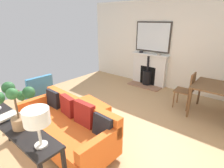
{
  "coord_description": "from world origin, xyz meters",
  "views": [
    {
      "loc": [
        2.28,
        2.34,
        2.08
      ],
      "look_at": [
        -0.66,
        -0.07,
        0.66
      ],
      "focal_mm": 28.16,
      "sensor_mm": 36.0,
      "label": 1
    }
  ],
  "objects_px": {
    "mantel_bowl_near": "(141,52)",
    "armchair_accent": "(38,91)",
    "table_lamp_far_end": "(37,118)",
    "mantel_bowl_far": "(159,54)",
    "dining_table": "(215,90)",
    "ottoman": "(90,109)",
    "dining_chair_near_fireplace": "(188,88)",
    "potted_plant": "(15,101)",
    "fireplace": "(149,71)",
    "book_stack": "(7,116)",
    "console_table": "(16,130)",
    "sofa": "(67,126)"
  },
  "relations": [
    {
      "from": "mantel_bowl_near",
      "to": "armchair_accent",
      "type": "height_order",
      "value": "mantel_bowl_near"
    },
    {
      "from": "table_lamp_far_end",
      "to": "mantel_bowl_far",
      "type": "bearing_deg",
      "value": -171.1
    },
    {
      "from": "dining_table",
      "to": "ottoman",
      "type": "bearing_deg",
      "value": -47.71
    },
    {
      "from": "dining_chair_near_fireplace",
      "to": "dining_table",
      "type": "bearing_deg",
      "value": 89.65
    },
    {
      "from": "table_lamp_far_end",
      "to": "potted_plant",
      "type": "distance_m",
      "value": 0.52
    },
    {
      "from": "mantel_bowl_near",
      "to": "table_lamp_far_end",
      "type": "height_order",
      "value": "table_lamp_far_end"
    },
    {
      "from": "fireplace",
      "to": "potted_plant",
      "type": "xyz_separation_m",
      "value": [
        4.32,
        0.47,
        0.69
      ]
    },
    {
      "from": "dining_chair_near_fireplace",
      "to": "book_stack",
      "type": "bearing_deg",
      "value": -22.69
    },
    {
      "from": "fireplace",
      "to": "mantel_bowl_far",
      "type": "distance_m",
      "value": 0.68
    },
    {
      "from": "book_stack",
      "to": "dining_table",
      "type": "height_order",
      "value": "book_stack"
    },
    {
      "from": "table_lamp_far_end",
      "to": "dining_table",
      "type": "bearing_deg",
      "value": 162.3
    },
    {
      "from": "console_table",
      "to": "table_lamp_far_end",
      "type": "height_order",
      "value": "table_lamp_far_end"
    },
    {
      "from": "ottoman",
      "to": "armchair_accent",
      "type": "height_order",
      "value": "armchair_accent"
    },
    {
      "from": "sofa",
      "to": "ottoman",
      "type": "bearing_deg",
      "value": -161.06
    },
    {
      "from": "mantel_bowl_near",
      "to": "potted_plant",
      "type": "relative_size",
      "value": 0.22
    },
    {
      "from": "potted_plant",
      "to": "dining_table",
      "type": "bearing_deg",
      "value": 154.74
    },
    {
      "from": "armchair_accent",
      "to": "dining_chair_near_fireplace",
      "type": "relative_size",
      "value": 0.96
    },
    {
      "from": "mantel_bowl_near",
      "to": "sofa",
      "type": "xyz_separation_m",
      "value": [
        3.56,
        0.67,
        -0.72
      ]
    },
    {
      "from": "mantel_bowl_near",
      "to": "mantel_bowl_far",
      "type": "relative_size",
      "value": 0.98
    },
    {
      "from": "fireplace",
      "to": "console_table",
      "type": "distance_m",
      "value": 4.36
    },
    {
      "from": "dining_chair_near_fireplace",
      "to": "ottoman",
      "type": "bearing_deg",
      "value": -38.43
    },
    {
      "from": "mantel_bowl_far",
      "to": "dining_table",
      "type": "relative_size",
      "value": 0.14
    },
    {
      "from": "mantel_bowl_far",
      "to": "armchair_accent",
      "type": "height_order",
      "value": "mantel_bowl_far"
    },
    {
      "from": "armchair_accent",
      "to": "ottoman",
      "type": "bearing_deg",
      "value": 110.89
    },
    {
      "from": "mantel_bowl_near",
      "to": "console_table",
      "type": "xyz_separation_m",
      "value": [
        4.34,
        0.66,
        -0.39
      ]
    },
    {
      "from": "armchair_accent",
      "to": "mantel_bowl_far",
      "type": "bearing_deg",
      "value": 155.21
    },
    {
      "from": "console_table",
      "to": "book_stack",
      "type": "relative_size",
      "value": 5.88
    },
    {
      "from": "fireplace",
      "to": "dining_table",
      "type": "height_order",
      "value": "fireplace"
    },
    {
      "from": "armchair_accent",
      "to": "dining_table",
      "type": "distance_m",
      "value": 4.0
    },
    {
      "from": "fireplace",
      "to": "mantel_bowl_near",
      "type": "distance_m",
      "value": 0.69
    },
    {
      "from": "potted_plant",
      "to": "dining_chair_near_fireplace",
      "type": "xyz_separation_m",
      "value": [
        -3.42,
        1.05,
        -0.62
      ]
    },
    {
      "from": "console_table",
      "to": "ottoman",
      "type": "bearing_deg",
      "value": -170.37
    },
    {
      "from": "ottoman",
      "to": "console_table",
      "type": "xyz_separation_m",
      "value": [
        1.59,
        0.27,
        0.44
      ]
    },
    {
      "from": "potted_plant",
      "to": "fireplace",
      "type": "bearing_deg",
      "value": -173.74
    },
    {
      "from": "fireplace",
      "to": "table_lamp_far_end",
      "type": "relative_size",
      "value": 2.7
    },
    {
      "from": "fireplace",
      "to": "ottoman",
      "type": "height_order",
      "value": "fireplace"
    },
    {
      "from": "mantel_bowl_near",
      "to": "table_lamp_far_end",
      "type": "relative_size",
      "value": 0.29
    },
    {
      "from": "mantel_bowl_near",
      "to": "armchair_accent",
      "type": "xyz_separation_m",
      "value": [
        3.22,
        -0.86,
        -0.57
      ]
    },
    {
      "from": "table_lamp_far_end",
      "to": "book_stack",
      "type": "relative_size",
      "value": 1.52
    },
    {
      "from": "console_table",
      "to": "potted_plant",
      "type": "bearing_deg",
      "value": 95.69
    },
    {
      "from": "mantel_bowl_near",
      "to": "dining_table",
      "type": "height_order",
      "value": "mantel_bowl_near"
    },
    {
      "from": "mantel_bowl_near",
      "to": "armchair_accent",
      "type": "bearing_deg",
      "value": -14.86
    },
    {
      "from": "armchair_accent",
      "to": "book_stack",
      "type": "relative_size",
      "value": 2.92
    },
    {
      "from": "sofa",
      "to": "armchair_accent",
      "type": "relative_size",
      "value": 2.28
    },
    {
      "from": "mantel_bowl_far",
      "to": "console_table",
      "type": "distance_m",
      "value": 4.36
    },
    {
      "from": "ottoman",
      "to": "dining_table",
      "type": "distance_m",
      "value": 2.76
    },
    {
      "from": "sofa",
      "to": "table_lamp_far_end",
      "type": "xyz_separation_m",
      "value": [
        0.79,
        0.65,
        0.78
      ]
    },
    {
      "from": "armchair_accent",
      "to": "console_table",
      "type": "bearing_deg",
      "value": 53.58
    },
    {
      "from": "table_lamp_far_end",
      "to": "dining_table",
      "type": "xyz_separation_m",
      "value": [
        -3.43,
        1.09,
        -0.49
      ]
    },
    {
      "from": "dining_chair_near_fireplace",
      "to": "sofa",
      "type": "bearing_deg",
      "value": -24.08
    }
  ]
}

